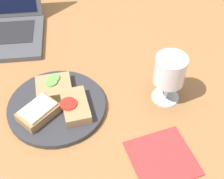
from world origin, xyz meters
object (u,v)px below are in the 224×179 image
object	(u,v)px
sandwich_with_cheese	(38,112)
napkin	(162,158)
plate	(57,106)
wine_glass	(170,72)
sandwich_with_cucumber	(54,86)
sandwich_with_tomato	(75,106)

from	to	relation	value
sandwich_with_cheese	napkin	distance (cm)	31.34
plate	wine_glass	size ratio (longest dim) A/B	1.82
sandwich_with_cucumber	wine_glass	world-z (taller)	wine_glass
sandwich_with_cucumber	sandwich_with_tomato	xyz separation A→B (cm)	(5.39, -7.33, 0.03)
plate	wine_glass	xyz separation A→B (cm)	(28.43, 0.54, 8.59)
sandwich_with_cheese	napkin	size ratio (longest dim) A/B	0.81
sandwich_with_cucumber	wine_glass	size ratio (longest dim) A/B	0.72
sandwich_with_cucumber	napkin	distance (cm)	33.30
sandwich_with_tomato	napkin	size ratio (longest dim) A/B	0.84
sandwich_with_cucumber	napkin	bearing A→B (deg)	-43.27
sandwich_with_tomato	wine_glass	size ratio (longest dim) A/B	0.85
sandwich_with_cucumber	wine_glass	distance (cm)	30.20
sandwich_with_cheese	napkin	world-z (taller)	sandwich_with_cheese
sandwich_with_tomato	napkin	xyz separation A→B (cm)	(18.79, -15.42, -2.46)
plate	sandwich_with_cheese	xyz separation A→B (cm)	(-4.19, -3.14, 2.13)
sandwich_with_cucumber	plate	bearing A→B (deg)	-83.01
sandwich_with_cheese	wine_glass	bearing A→B (deg)	6.44
sandwich_with_cucumber	sandwich_with_tomato	size ratio (longest dim) A/B	0.85
plate	sandwich_with_cucumber	bearing A→B (deg)	96.99
plate	sandwich_with_cheese	size ratio (longest dim) A/B	2.21
sandwich_with_cucumber	napkin	world-z (taller)	sandwich_with_cucumber
plate	sandwich_with_cheese	bearing A→B (deg)	-143.16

